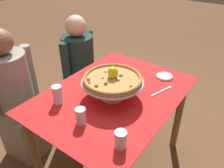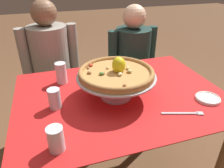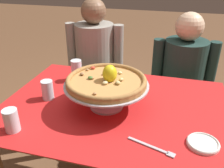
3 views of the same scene
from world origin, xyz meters
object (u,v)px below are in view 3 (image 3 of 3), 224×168
object	(u,v)px
pizza_stand	(106,90)
dinner_fork	(153,148)
water_glass_front_left	(12,122)
pizza	(107,80)
diner_left	(96,75)
diner_right	(180,91)
water_glass_back_left	(77,72)
water_glass_side_left	(48,91)
side_plate	(203,143)

from	to	relation	value
pizza_stand	dinner_fork	world-z (taller)	pizza_stand
water_glass_front_left	pizza	bearing A→B (deg)	40.94
dinner_fork	diner_left	xyz separation A→B (m)	(-0.59, 1.00, -0.20)
dinner_fork	diner_right	distance (m)	0.99
pizza	water_glass_front_left	world-z (taller)	pizza
water_glass_front_left	water_glass_back_left	world-z (taller)	water_glass_back_left
diner_right	pizza	bearing A→B (deg)	-119.17
water_glass_side_left	water_glass_back_left	xyz separation A→B (m)	(0.06, 0.26, 0.01)
pizza_stand	water_glass_front_left	bearing A→B (deg)	-139.06
pizza	diner_right	xyz separation A→B (m)	(0.39, 0.69, -0.37)
side_plate	diner_right	size ratio (longest dim) A/B	0.12
pizza_stand	diner_right	size ratio (longest dim) A/B	0.38
water_glass_front_left	water_glass_back_left	bearing A→B (deg)	82.13
water_glass_front_left	dinner_fork	bearing A→B (deg)	4.20
pizza	diner_left	xyz separation A→B (m)	(-0.32, 0.74, -0.34)
water_glass_back_left	pizza_stand	bearing A→B (deg)	-43.43
pizza	side_plate	distance (m)	0.52
water_glass_side_left	diner_left	xyz separation A→B (m)	(0.01, 0.75, -0.24)
pizza	water_glass_back_left	size ratio (longest dim) A/B	3.06
diner_right	pizza_stand	bearing A→B (deg)	-119.20
water_glass_back_left	diner_left	size ratio (longest dim) A/B	0.11
dinner_fork	diner_right	size ratio (longest dim) A/B	0.18
pizza	water_glass_front_left	xyz separation A→B (m)	(-0.35, -0.30, -0.10)
water_glass_back_left	diner_right	xyz separation A→B (m)	(0.66, 0.44, -0.28)
side_plate	dinner_fork	xyz separation A→B (m)	(-0.19, -0.07, -0.01)
water_glass_front_left	diner_right	xyz separation A→B (m)	(0.74, 1.00, -0.27)
water_glass_front_left	dinner_fork	distance (m)	0.62
pizza	diner_right	world-z (taller)	diner_right
water_glass_side_left	diner_right	xyz separation A→B (m)	(0.72, 0.70, -0.27)
diner_right	water_glass_side_left	bearing A→B (deg)	-135.71
water_glass_back_left	diner_right	bearing A→B (deg)	33.64
pizza_stand	water_glass_back_left	bearing A→B (deg)	136.57
side_plate	dinner_fork	size ratio (longest dim) A/B	0.66
pizza_stand	dinner_fork	size ratio (longest dim) A/B	2.11
pizza_stand	water_glass_side_left	xyz separation A→B (m)	(-0.33, -0.01, -0.05)
side_plate	diner_right	xyz separation A→B (m)	(-0.08, 0.88, -0.23)
pizza_stand	diner_left	distance (m)	0.86
pizza_stand	side_plate	distance (m)	0.51
water_glass_side_left	water_glass_back_left	size ratio (longest dim) A/B	0.82
pizza_stand	pizza	size ratio (longest dim) A/B	1.06
water_glass_side_left	diner_right	size ratio (longest dim) A/B	0.09
water_glass_back_left	diner_left	bearing A→B (deg)	95.44
diner_left	side_plate	bearing A→B (deg)	-49.68
pizza_stand	water_glass_side_left	size ratio (longest dim) A/B	3.97
water_glass_front_left	diner_right	bearing A→B (deg)	53.55
water_glass_side_left	water_glass_front_left	distance (m)	0.30
water_glass_front_left	diner_left	distance (m)	1.07
water_glass_side_left	water_glass_back_left	distance (m)	0.27
water_glass_side_left	diner_right	bearing A→B (deg)	44.29
water_glass_side_left	dinner_fork	world-z (taller)	water_glass_side_left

